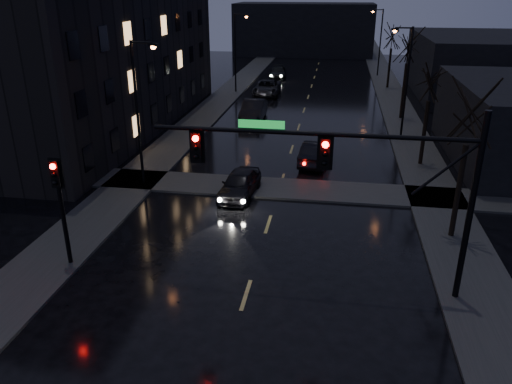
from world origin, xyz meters
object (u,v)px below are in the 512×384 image
at_px(oncoming_car_a, 240,184).
at_px(oncoming_car_c, 267,88).
at_px(lead_car, 316,152).
at_px(oncoming_car_d, 278,72).
at_px(oncoming_car_b, 254,110).

height_order(oncoming_car_a, oncoming_car_c, oncoming_car_c).
bearing_deg(lead_car, oncoming_car_c, -66.67).
height_order(oncoming_car_c, lead_car, oncoming_car_c).
height_order(oncoming_car_c, oncoming_car_d, oncoming_car_c).
bearing_deg(lead_car, oncoming_car_d, -71.74).
bearing_deg(oncoming_car_c, oncoming_car_a, -85.93).
bearing_deg(oncoming_car_a, lead_car, 62.94).
relative_size(oncoming_car_b, oncoming_car_d, 1.07).
bearing_deg(oncoming_car_a, oncoming_car_c, 100.02).
height_order(oncoming_car_b, lead_car, oncoming_car_b).
xyz_separation_m(oncoming_car_b, lead_car, (5.81, -10.48, -0.09)).
bearing_deg(oncoming_car_c, lead_car, -74.52).
relative_size(oncoming_car_c, lead_car, 1.22).
relative_size(oncoming_car_a, oncoming_car_c, 0.75).
bearing_deg(oncoming_car_b, oncoming_car_d, 90.44).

